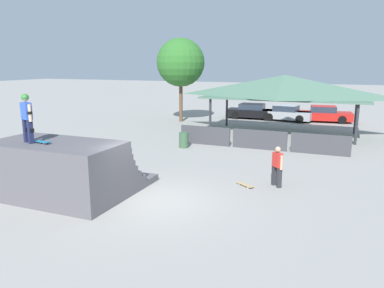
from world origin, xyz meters
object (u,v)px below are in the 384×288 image
parked_car_black (253,112)px  skater_on_deck (27,115)px  skateboard_on_deck (42,142)px  tree_beside_pavilion (181,63)px  bystander_walking (277,164)px  skateboard_on_ground (246,185)px  parked_car_silver (287,113)px  parked_car_red (324,114)px  trash_bin (184,140)px

parked_car_black → skater_on_deck: bearing=-97.6°
skateboard_on_deck → tree_beside_pavilion: size_ratio=0.12×
skateboard_on_deck → bystander_walking: bearing=40.5°
skateboard_on_ground → parked_car_silver: bearing=128.0°
bystander_walking → parked_car_silver: size_ratio=0.37×
skater_on_deck → skateboard_on_ground: bearing=52.9°
skateboard_on_ground → skater_on_deck: bearing=-113.6°
skateboard_on_deck → parked_car_black: (2.05, 21.65, -1.43)m
parked_car_red → bystander_walking: bearing=-98.5°
trash_bin → parked_car_black: parked_car_black is taller
skater_on_deck → parked_car_silver: 22.34m
bystander_walking → tree_beside_pavilion: (-10.01, 13.52, 3.78)m
parked_car_black → parked_car_red: same height
parked_car_black → tree_beside_pavilion: bearing=-144.5°
tree_beside_pavilion → parked_car_black: 7.41m
skateboard_on_ground → parked_car_silver: size_ratio=0.19×
tree_beside_pavilion → skater_on_deck: bearing=-82.2°
parked_car_black → parked_car_silver: size_ratio=1.05×
skateboard_on_deck → tree_beside_pavilion: 18.38m
bystander_walking → parked_car_red: bearing=-47.1°
trash_bin → parked_car_red: bearing=62.9°
tree_beside_pavilion → parked_car_red: 12.13m
parked_car_silver → parked_car_red: same height
skater_on_deck → skateboard_on_ground: 8.13m
skater_on_deck → parked_car_red: size_ratio=0.38×
parked_car_red → tree_beside_pavilion: bearing=-165.1°
tree_beside_pavilion → parked_car_silver: size_ratio=1.56×
skateboard_on_ground → trash_bin: 7.19m
skater_on_deck → parked_car_red: skater_on_deck is taller
parked_car_black → parked_car_red: 5.69m
tree_beside_pavilion → parked_car_silver: tree_beside_pavilion is taller
skater_on_deck → skateboard_on_deck: size_ratio=2.02×
skateboard_on_deck → bystander_walking: (7.06, 4.43, -1.17)m
tree_beside_pavilion → parked_car_red: size_ratio=1.50×
skater_on_deck → parked_car_black: 21.99m
skateboard_on_deck → skateboard_on_ground: bearing=41.8°
skateboard_on_ground → parked_car_red: 18.24m
skateboard_on_ground → parked_car_silver: (-1.10, 17.53, 0.54)m
bystander_walking → skateboard_on_ground: (-1.07, -0.47, -0.80)m
parked_car_silver → parked_car_red: bearing=19.7°
bystander_walking → parked_car_silver: bearing=-37.7°
skater_on_deck → parked_car_red: (8.19, 22.18, -2.31)m
skateboard_on_deck → parked_car_red: (7.72, 22.11, -1.43)m
trash_bin → tree_beside_pavilion: bearing=115.0°
skateboard_on_deck → bystander_walking: skateboard_on_deck is taller
parked_car_silver → trash_bin: bearing=-99.6°
skateboard_on_deck → parked_car_red: size_ratio=0.19×
skater_on_deck → tree_beside_pavilion: bearing=118.7°
skateboard_on_ground → parked_car_black: parked_car_black is taller
tree_beside_pavilion → trash_bin: size_ratio=7.69×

